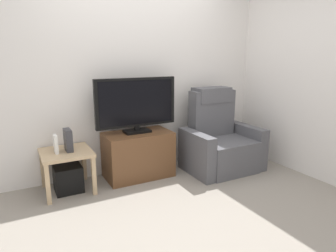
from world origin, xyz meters
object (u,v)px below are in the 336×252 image
Objects in this scene: television at (136,104)px; subwoofer_box at (68,178)px; recliner_armchair at (220,141)px; game_console at (68,140)px; side_table at (66,158)px; book_upright at (56,144)px; tv_stand at (138,154)px.

subwoofer_box is at bearing -177.39° from television.
subwoofer_box is (-1.96, 0.22, -0.22)m from recliner_armchair.
recliner_armchair reaches higher than game_console.
television is 1.02m from side_table.
book_upright is 0.84× the size of game_console.
tv_stand is at bearing 2.42° from book_upright.
side_table is 0.25m from subwoofer_box.
subwoofer_box is at bearing 11.31° from book_upright.
tv_stand is 1.12m from recliner_armchair.
subwoofer_box is (0.00, 0.00, -0.25)m from side_table.
side_table is (-0.87, -0.04, -0.53)m from television.
tv_stand is 0.88m from subwoofer_box.
recliner_armchair is 4.46× the size of game_console.
television is at bearing 90.00° from tv_stand.
book_upright is (-0.97, -0.04, 0.29)m from tv_stand.
game_console is (-0.83, -0.01, 0.31)m from tv_stand.
television reaches higher than tv_stand.
tv_stand is 1.01m from book_upright.
book_upright is at bearing -178.27° from recliner_armchair.
game_console is (-1.92, 0.23, 0.22)m from recliner_armchair.
subwoofer_box is 1.23× the size of game_console.
book_upright is at bearing -167.47° from game_console.
subwoofer_box is 1.46× the size of book_upright.
tv_stand is 2.79× the size of subwoofer_box.
side_table is at bearing -178.62° from tv_stand.
book_upright is at bearing -168.69° from side_table.
side_table is 1.82× the size of subwoofer_box.
game_console is (0.14, 0.03, 0.02)m from book_upright.
tv_stand is 0.88m from side_table.
side_table reaches higher than subwoofer_box.
tv_stand is 0.89m from game_console.
recliner_armchair is at bearing -5.50° from book_upright.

